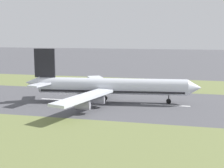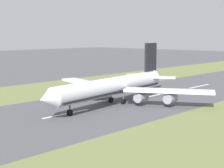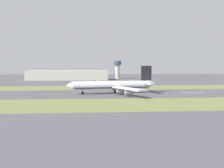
{
  "view_description": "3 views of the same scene",
  "coord_description": "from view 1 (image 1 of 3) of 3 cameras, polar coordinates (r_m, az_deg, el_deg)",
  "views": [
    {
      "loc": [
        112.72,
        31.75,
        26.06
      ],
      "look_at": [
        -0.33,
        5.18,
        7.0
      ],
      "focal_mm": 50.0,
      "sensor_mm": 36.0,
      "label": 1
    },
    {
      "loc": [
        -83.22,
        97.53,
        23.48
      ],
      "look_at": [
        -0.33,
        5.18,
        7.0
      ],
      "focal_mm": 60.0,
      "sensor_mm": 36.0,
      "label": 2
    },
    {
      "loc": [
        -157.45,
        16.67,
        19.72
      ],
      "look_at": [
        -0.33,
        5.18,
        7.0
      ],
      "focal_mm": 35.0,
      "sensor_mm": 36.0,
      "label": 3
    }
  ],
  "objects": [
    {
      "name": "airplane_main_jet",
      "position": [
        118.08,
        -0.92,
        -0.45
      ],
      "size": [
        63.71,
        67.19,
        20.2
      ],
      "color": "silver",
      "rests_on": "ground"
    },
    {
      "name": "ground_plane",
      "position": [
        119.97,
        -2.45,
        -3.23
      ],
      "size": [
        800.0,
        800.0,
        0.0
      ],
      "primitive_type": "plane",
      "color": "#4C4C51"
    },
    {
      "name": "centreline_dash_mid",
      "position": [
        124.71,
        -9.03,
        -2.86
      ],
      "size": [
        1.2,
        18.0,
        0.01
      ],
      "primitive_type": "cube",
      "color": "silver",
      "rests_on": "ground"
    },
    {
      "name": "centreline_dash_far",
      "position": [
        115.88,
        9.66,
        -3.81
      ],
      "size": [
        1.2,
        18.0,
        0.01
      ],
      "primitive_type": "cube",
      "color": "silver",
      "rests_on": "ground"
    },
    {
      "name": "grass_median_east",
      "position": [
        79.2,
        -11.4,
        -10.08
      ],
      "size": [
        40.0,
        600.0,
        0.01
      ],
      "primitive_type": "cube",
      "color": "olive",
      "rests_on": "ground"
    },
    {
      "name": "grass_median_west",
      "position": [
        162.98,
        1.82,
        0.12
      ],
      "size": [
        40.0,
        600.0,
        0.01
      ],
      "primitive_type": "cube",
      "color": "olive",
      "rests_on": "ground"
    }
  ]
}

